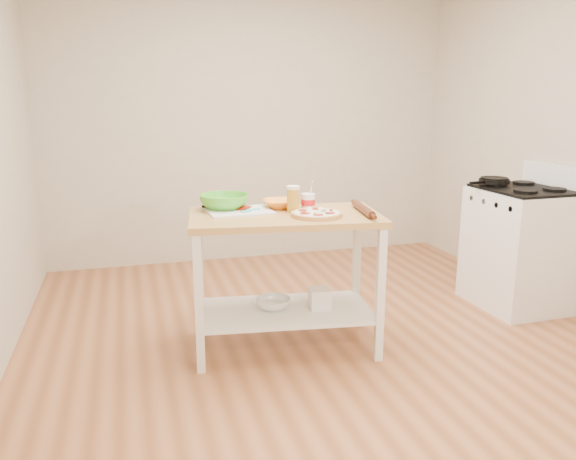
% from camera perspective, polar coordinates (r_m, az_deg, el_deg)
% --- Properties ---
extents(room_shell, '(4.04, 4.54, 2.74)m').
position_cam_1_polar(room_shell, '(3.47, 4.43, 8.90)').
color(room_shell, '#AC6A3F').
rests_on(room_shell, ground).
extents(prep_island, '(1.27, 0.81, 0.90)m').
position_cam_1_polar(prep_island, '(3.59, -0.30, -2.28)').
color(prep_island, tan).
rests_on(prep_island, ground).
extents(gas_stove, '(0.61, 0.71, 1.11)m').
position_cam_1_polar(gas_stove, '(4.73, 22.40, -1.62)').
color(gas_stove, white).
rests_on(gas_stove, ground).
extents(skillet, '(0.37, 0.23, 0.03)m').
position_cam_1_polar(skillet, '(4.69, 20.16, 4.70)').
color(skillet, black).
rests_on(skillet, gas_stove).
extents(pizza, '(0.32, 0.32, 0.05)m').
position_cam_1_polar(pizza, '(3.47, 2.91, 1.68)').
color(pizza, tan).
rests_on(pizza, prep_island).
extents(cutting_board, '(0.42, 0.32, 0.04)m').
position_cam_1_polar(cutting_board, '(3.60, -5.00, 1.95)').
color(cutting_board, white).
rests_on(cutting_board, prep_island).
extents(spatula, '(0.14, 0.09, 0.01)m').
position_cam_1_polar(spatula, '(3.57, -3.89, 2.01)').
color(spatula, '#38D9CA').
rests_on(spatula, cutting_board).
extents(knife, '(0.27, 0.08, 0.01)m').
position_cam_1_polar(knife, '(3.71, -7.25, 2.38)').
color(knife, silver).
rests_on(knife, cutting_board).
extents(orange_bowl, '(0.26, 0.26, 0.06)m').
position_cam_1_polar(orange_bowl, '(3.72, -0.75, 2.68)').
color(orange_bowl, orange).
rests_on(orange_bowl, prep_island).
extents(green_bowl, '(0.34, 0.34, 0.10)m').
position_cam_1_polar(green_bowl, '(3.69, -6.49, 2.84)').
color(green_bowl, '#50C032').
rests_on(green_bowl, prep_island).
extents(beer_pint, '(0.08, 0.08, 0.17)m').
position_cam_1_polar(beer_pint, '(3.58, 0.51, 3.19)').
color(beer_pint, gold).
rests_on(beer_pint, prep_island).
extents(yogurt_tub, '(0.09, 0.09, 0.19)m').
position_cam_1_polar(yogurt_tub, '(3.64, 2.06, 2.87)').
color(yogurt_tub, white).
rests_on(yogurt_tub, prep_island).
extents(rolling_pin, '(0.11, 0.41, 0.05)m').
position_cam_1_polar(rolling_pin, '(3.59, 7.65, 2.11)').
color(rolling_pin, '#522412').
rests_on(rolling_pin, prep_island).
extents(shelf_glass_bowl, '(0.23, 0.23, 0.07)m').
position_cam_1_polar(shelf_glass_bowl, '(3.72, -1.51, -7.47)').
color(shelf_glass_bowl, silver).
rests_on(shelf_glass_bowl, prep_island).
extents(shelf_bin, '(0.15, 0.15, 0.13)m').
position_cam_1_polar(shelf_bin, '(3.72, 3.25, -6.95)').
color(shelf_bin, white).
rests_on(shelf_bin, prep_island).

